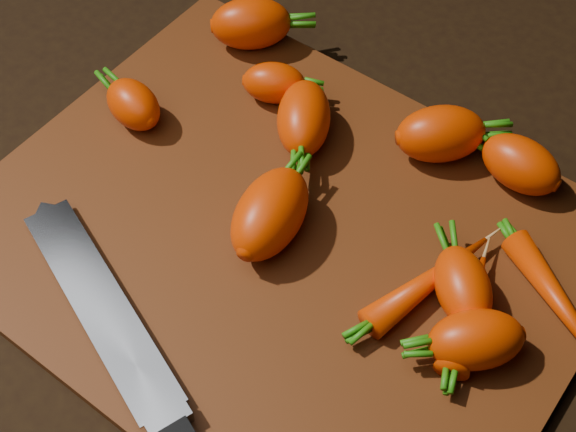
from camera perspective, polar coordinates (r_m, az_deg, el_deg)
The scene contains 15 objects.
ground at distance 0.68m, azimuth -0.50°, elevation -2.25°, with size 2.00×2.00×0.01m, color black.
cutting_board at distance 0.67m, azimuth -0.51°, elevation -1.74°, with size 0.50×0.40×0.01m, color #55250B.
carrot_0 at distance 0.81m, azimuth -2.64°, elevation 13.52°, with size 0.08×0.05×0.05m, color #E03602.
carrot_1 at distance 0.75m, azimuth -10.95°, elevation 7.80°, with size 0.06×0.04×0.04m, color #E03602.
carrot_2 at distance 0.72m, azimuth 1.13°, elevation 6.97°, with size 0.08×0.05×0.05m, color #E03602.
carrot_3 at distance 0.65m, azimuth -1.29°, elevation 0.18°, with size 0.09×0.05×0.05m, color #E03602.
carrot_4 at distance 0.71m, azimuth 16.23°, elevation 3.55°, with size 0.07×0.05×0.05m, color #E03602.
carrot_5 at distance 0.76m, azimuth -0.99°, elevation 9.45°, with size 0.06×0.04×0.04m, color #E03602.
carrot_6 at distance 0.63m, azimuth 12.33°, elevation -4.96°, with size 0.07×0.04×0.04m, color #E03602.
carrot_7 at distance 0.64m, azimuth 10.02°, elevation -4.56°, with size 0.13×0.03×0.03m, color #E03602.
carrot_8 at distance 0.65m, azimuth 19.03°, elevation -6.28°, with size 0.14×0.02×0.02m, color #E03602.
carrot_9 at distance 0.63m, azimuth 12.69°, elevation -6.68°, with size 0.10×0.03×0.03m, color #E03602.
carrot_10 at distance 0.72m, azimuth 10.81°, elevation 5.76°, with size 0.08×0.05×0.05m, color #E03602.
carrot_11 at distance 0.61m, azimuth 13.21°, elevation -8.56°, with size 0.07×0.05×0.05m, color #E03602.
knife at distance 0.63m, azimuth -12.42°, elevation -7.49°, with size 0.34×0.15×0.02m.
Camera 1 is at (0.23, -0.30, 0.57)m, focal length 50.00 mm.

